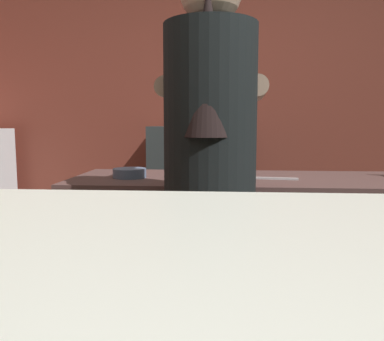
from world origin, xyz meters
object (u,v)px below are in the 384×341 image
at_px(chefs_knife, 272,178).
at_px(bottle_hot_sauce, 205,118).
at_px(bottle_soy, 248,113).
at_px(bartender, 210,166).
at_px(bottle_vinegar, 221,113).
at_px(bottle_olive_oil, 180,114).
at_px(mixing_bowl, 130,173).

distance_m(chefs_knife, bottle_hot_sauce, 1.39).
bearing_deg(bottle_soy, bartender, -98.52).
height_order(bottle_hot_sauce, bottle_vinegar, bottle_vinegar).
bearing_deg(bottle_vinegar, bottle_hot_sauce, 149.95).
bearing_deg(bottle_hot_sauce, bottle_soy, -12.45).
xyz_separation_m(bottle_hot_sauce, bottle_vinegar, (0.13, -0.07, 0.03)).
distance_m(bartender, bottle_olive_oil, 1.68).
relative_size(mixing_bowl, chefs_knife, 0.67).
bearing_deg(bottle_hot_sauce, bottle_olive_oil, -157.48).
relative_size(mixing_bowl, bottle_olive_oil, 0.64).
height_order(bottle_soy, bottle_vinegar, bottle_soy).
relative_size(mixing_bowl, bottle_vinegar, 0.63).
bearing_deg(chefs_knife, bottle_soy, 98.30).
bearing_deg(bottle_olive_oil, bottle_hot_sauce, 22.52).
height_order(mixing_bowl, bottle_hot_sauce, bottle_hot_sauce).
distance_m(bottle_hot_sauce, bottle_olive_oil, 0.21).
bearing_deg(bottle_soy, mixing_bowl, -117.68).
bearing_deg(chefs_knife, bottle_hot_sauce, 112.41).
bearing_deg(bottle_vinegar, bottle_olive_oil, -179.37).
bearing_deg(mixing_bowl, bottle_vinegar, 70.28).
height_order(chefs_knife, bottle_hot_sauce, bottle_hot_sauce).
xyz_separation_m(bottle_soy, bottle_vinegar, (-0.20, -0.00, -0.01)).
relative_size(bartender, mixing_bowl, 10.78).
xyz_separation_m(chefs_knife, bottle_vinegar, (-0.24, 1.23, 0.33)).
relative_size(chefs_knife, bottle_soy, 0.89).
xyz_separation_m(mixing_bowl, bottle_hot_sauce, (0.31, 1.30, 0.28)).
distance_m(bottle_hot_sauce, bottle_soy, 0.34).
height_order(bottle_soy, bottle_olive_oil, bottle_soy).
xyz_separation_m(chefs_knife, bottle_olive_oil, (-0.56, 1.23, 0.33)).
relative_size(bartender, bottle_olive_oil, 6.87).
xyz_separation_m(bartender, bottle_vinegar, (0.04, 1.64, 0.23)).
xyz_separation_m(mixing_bowl, bottle_vinegar, (0.44, 1.23, 0.31)).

